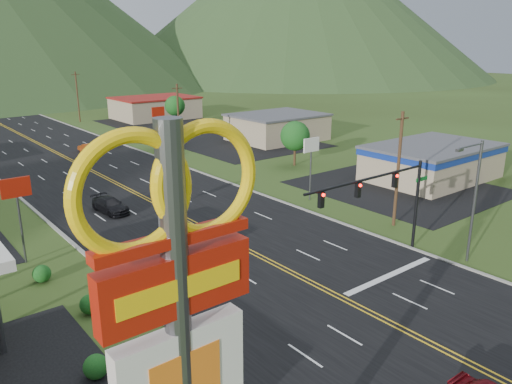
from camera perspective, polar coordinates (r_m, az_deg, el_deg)
pylon_sign at (r=11.62m, az=-8.85°, el=-15.21°), size 4.32×0.60×14.00m
traffic_signal at (r=36.40m, az=14.55°, el=0.05°), size 13.10×0.43×7.00m
streetlight_east at (r=38.29m, az=23.57°, el=-0.25°), size 3.28×0.25×9.00m
building_east_near at (r=62.07m, az=19.49°, el=3.48°), size 15.40×10.40×4.10m
building_east_mid at (r=82.87m, az=2.45°, el=7.45°), size 14.40×11.40×4.30m
building_east_far at (r=109.52m, az=-11.45°, el=9.44°), size 16.40×12.40×4.50m
pole_sign_west_a at (r=38.90m, az=-25.66°, el=-0.46°), size 2.00×0.18×6.40m
pole_sign_east_a at (r=50.17m, az=6.32°, el=4.65°), size 2.00×0.18×6.40m
pole_sign_east_b at (r=75.90m, az=-11.10°, el=8.51°), size 2.00×0.18×6.40m
tree_east_a at (r=65.00m, az=4.49°, el=6.40°), size 3.84×3.84×5.82m
tree_east_b at (r=97.89m, az=-9.25°, el=9.69°), size 3.84×3.84×5.82m
utility_pole_a at (r=44.23m, az=15.94°, el=2.58°), size 1.60×0.28×10.00m
utility_pole_b at (r=71.78m, az=-8.86°, el=8.23°), size 1.60×0.28×10.00m
utility_pole_c at (r=108.11m, az=-19.72°, el=10.25°), size 1.60×0.28×10.00m
utility_pole_d at (r=146.37m, az=-25.06°, el=11.11°), size 1.60×0.28×10.00m
car_dark_mid at (r=49.04m, az=-16.32°, el=-1.50°), size 2.41×4.88×1.36m
car_red_far at (r=77.19m, az=-18.63°, el=4.78°), size 1.85×4.21×1.34m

